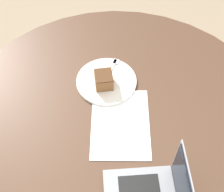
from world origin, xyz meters
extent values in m
plane|color=gray|center=(0.00, 0.00, 0.00)|extent=(12.00, 12.00, 0.00)
cylinder|color=#4C3323|center=(0.00, 0.00, 0.01)|extent=(0.46, 0.46, 0.02)
cylinder|color=#4C3323|center=(0.00, 0.00, 0.37)|extent=(0.11, 0.11, 0.70)
cylinder|color=#4C3323|center=(0.00, 0.00, 0.73)|extent=(1.36, 1.36, 0.03)
cube|color=brown|center=(-0.40, 0.65, 0.22)|extent=(0.04, 0.04, 0.44)
cube|color=white|center=(0.00, 0.01, 0.75)|extent=(0.32, 0.24, 0.00)
cylinder|color=silver|center=(-0.21, -0.04, 0.75)|extent=(0.26, 0.26, 0.01)
cube|color=brown|center=(-0.19, -0.05, 0.79)|extent=(0.09, 0.08, 0.06)
cube|color=#4D311C|center=(-0.19, -0.05, 0.82)|extent=(0.08, 0.08, 0.00)
cube|color=silver|center=(-0.24, -0.03, 0.76)|extent=(0.16, 0.07, 0.00)
cube|color=silver|center=(-0.31, 0.00, 0.76)|extent=(0.04, 0.03, 0.00)
camera|label=1|loc=(0.63, -0.04, 1.79)|focal=50.00mm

